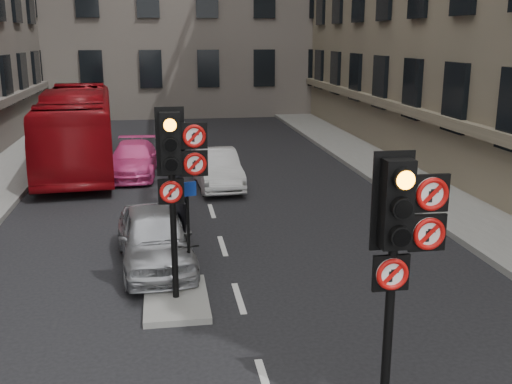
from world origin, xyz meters
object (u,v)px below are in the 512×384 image
object	(u,v)px
signal_far	(176,163)
info_sign	(188,218)
car_pink	(133,159)
car_silver	(154,237)
signal_near	(401,233)
motorcyclist	(177,203)
motorcycle	(188,259)
bus_red	(77,128)
car_white	(217,168)

from	to	relation	value
signal_far	info_sign	size ratio (longest dim) A/B	1.74
car_pink	car_silver	bearing A→B (deg)	-81.76
signal_near	motorcyclist	world-z (taller)	signal_near
motorcycle	motorcyclist	world-z (taller)	motorcyclist
car_pink	info_sign	distance (m)	10.42
motorcyclist	car_silver	bearing A→B (deg)	64.02
car_silver	car_pink	size ratio (longest dim) A/B	0.93
motorcycle	car_pink	bearing A→B (deg)	98.05
motorcyclist	motorcycle	bearing A→B (deg)	82.89
bus_red	signal_near	bearing A→B (deg)	-75.12
signal_far	car_silver	xyz separation A→B (m)	(-0.48, 2.01, -2.06)
signal_far	car_pink	xyz separation A→B (m)	(-1.27, 11.02, -2.11)
bus_red	motorcyclist	xyz separation A→B (m)	(3.46, -8.99, -0.62)
car_white	car_pink	bearing A→B (deg)	139.48
car_silver	motorcycle	bearing A→B (deg)	-58.94
signal_near	car_silver	world-z (taller)	signal_near
car_white	info_sign	size ratio (longest dim) A/B	1.84
signal_near	car_pink	bearing A→B (deg)	104.47
car_silver	car_pink	world-z (taller)	car_silver
info_sign	motorcyclist	bearing A→B (deg)	79.73
car_pink	motorcycle	bearing A→B (deg)	-78.34
signal_near	car_silver	size ratio (longest dim) A/B	0.94
car_white	motorcycle	xyz separation A→B (m)	(-1.35, -7.77, -0.17)
signal_near	motorcycle	bearing A→B (deg)	115.16
signal_far	car_pink	world-z (taller)	signal_far
bus_red	motorcycle	xyz separation A→B (m)	(3.59, -11.79, -1.03)
signal_near	car_white	xyz separation A→B (m)	(-1.05, 12.87, -1.96)
signal_near	bus_red	distance (m)	17.95
car_pink	motorcyclist	world-z (taller)	motorcyclist
car_pink	bus_red	distance (m)	2.96
motorcycle	motorcyclist	distance (m)	2.83
bus_red	motorcycle	world-z (taller)	bus_red
signal_far	car_pink	distance (m)	11.29
car_white	motorcyclist	size ratio (longest dim) A/B	2.18
car_white	info_sign	distance (m)	8.28
signal_near	bus_red	bearing A→B (deg)	109.52
signal_far	info_sign	world-z (taller)	signal_far
car_white	bus_red	world-z (taller)	bus_red
bus_red	info_sign	size ratio (longest dim) A/B	5.18
car_white	motorcyclist	bearing A→B (deg)	-109.85
signal_near	signal_far	size ratio (longest dim) A/B	1.00
signal_near	motorcycle	distance (m)	6.03
car_silver	motorcyclist	xyz separation A→B (m)	(0.55, 1.89, 0.22)
bus_red	motorcycle	distance (m)	12.36
motorcycle	car_white	bearing A→B (deg)	79.73
motorcyclist	info_sign	distance (m)	3.21
car_silver	info_sign	bearing A→B (deg)	-67.29
motorcycle	info_sign	size ratio (longest dim) A/B	0.73
bus_red	motorcycle	bearing A→B (deg)	-77.70
signal_far	info_sign	bearing A→B (deg)	73.87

